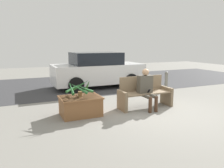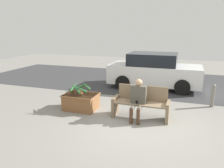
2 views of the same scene
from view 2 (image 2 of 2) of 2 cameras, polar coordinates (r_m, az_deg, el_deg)
ground_plane at (r=6.48m, az=7.02°, el=-10.50°), size 30.00×30.00×0.00m
road_surface at (r=11.65m, az=12.72°, el=0.43°), size 20.00×6.00×0.01m
bench at (r=6.85m, az=7.60°, el=-5.04°), size 1.73×0.58×0.98m
person_seated at (r=6.60m, az=6.79°, el=-3.47°), size 0.46×0.64×1.25m
planter_box at (r=7.59m, az=-8.09°, el=-4.45°), size 1.13×0.84×0.54m
potted_plant at (r=7.45m, az=-8.35°, el=-0.76°), size 0.74×0.76×0.51m
parked_car at (r=10.46m, az=10.95°, el=3.39°), size 4.18×1.98×1.62m
bollard_post at (r=8.46m, az=24.83°, el=-2.61°), size 0.15×0.15×0.84m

